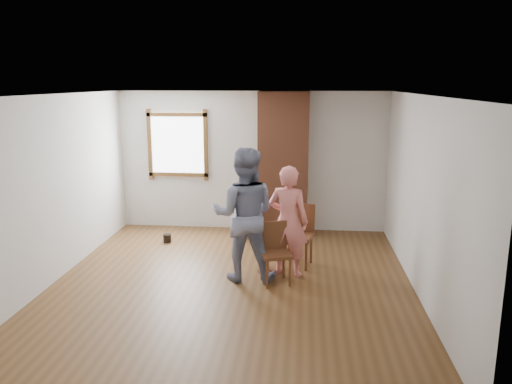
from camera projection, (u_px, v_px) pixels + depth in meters
ground at (232, 284)px, 6.96m from camera, size 5.50×5.50×0.00m
room_shell at (232, 150)px, 7.16m from camera, size 5.04×5.52×2.62m
brick_chimney at (283, 164)px, 9.05m from camera, size 0.90×0.50×2.60m
stoneware_crock at (243, 223)px, 9.01m from camera, size 0.47×0.47×0.52m
dark_pot at (167, 238)px, 8.77m from camera, size 0.18×0.18×0.14m
dining_chair_left at (299, 231)px, 7.63m from camera, size 0.52×0.52×0.94m
dining_chair_right at (274, 249)px, 6.96m from camera, size 0.50×0.50×0.85m
side_table at (267, 246)px, 7.35m from camera, size 0.40×0.40×0.60m
cake_plate at (267, 232)px, 7.30m from camera, size 0.18×0.18×0.01m
cake_slice at (268, 230)px, 7.29m from camera, size 0.08×0.07×0.06m
man at (244, 215)px, 6.97m from camera, size 0.93×0.73×1.89m
person_pink at (288, 221)px, 7.15m from camera, size 0.67×0.53×1.62m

